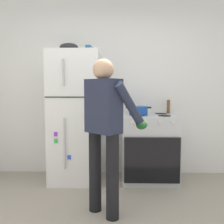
{
  "coord_description": "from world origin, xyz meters",
  "views": [
    {
      "loc": [
        0.05,
        -2.05,
        1.3
      ],
      "look_at": [
        -0.03,
        1.32,
        1.0
      ],
      "focal_mm": 41.51,
      "sensor_mm": 36.0,
      "label": 1
    }
  ],
  "objects_px": {
    "refrigerator": "(76,117)",
    "red_pot": "(138,110)",
    "coffee_mug": "(88,49)",
    "stove_range": "(149,148)",
    "person_cook": "(106,123)",
    "pepper_mill": "(168,107)",
    "mixing_bowl": "(69,47)"
  },
  "relations": [
    {
      "from": "mixing_bowl",
      "to": "person_cook",
      "type": "bearing_deg",
      "value": -61.09
    },
    {
      "from": "coffee_mug",
      "to": "refrigerator",
      "type": "bearing_deg",
      "value": -164.6
    },
    {
      "from": "stove_range",
      "to": "coffee_mug",
      "type": "bearing_deg",
      "value": 175.98
    },
    {
      "from": "refrigerator",
      "to": "red_pot",
      "type": "height_order",
      "value": "refrigerator"
    },
    {
      "from": "coffee_mug",
      "to": "red_pot",
      "type": "bearing_deg",
      "value": -8.15
    },
    {
      "from": "mixing_bowl",
      "to": "coffee_mug",
      "type": "bearing_deg",
      "value": 10.78
    },
    {
      "from": "coffee_mug",
      "to": "stove_range",
      "type": "bearing_deg",
      "value": -4.02
    },
    {
      "from": "coffee_mug",
      "to": "person_cook",
      "type": "bearing_deg",
      "value": -74.5
    },
    {
      "from": "stove_range",
      "to": "mixing_bowl",
      "type": "xyz_separation_m",
      "value": [
        -1.12,
        0.01,
        1.4
      ]
    },
    {
      "from": "person_cook",
      "to": "red_pot",
      "type": "distance_m",
      "value": 1.04
    },
    {
      "from": "refrigerator",
      "to": "person_cook",
      "type": "xyz_separation_m",
      "value": [
        0.48,
        -1.01,
        0.05
      ]
    },
    {
      "from": "refrigerator",
      "to": "red_pot",
      "type": "relative_size",
      "value": 5.14
    },
    {
      "from": "person_cook",
      "to": "mixing_bowl",
      "type": "relative_size",
      "value": 6.24
    },
    {
      "from": "refrigerator",
      "to": "red_pot",
      "type": "xyz_separation_m",
      "value": [
        0.88,
        -0.05,
        0.1
      ]
    },
    {
      "from": "person_cook",
      "to": "coffee_mug",
      "type": "height_order",
      "value": "coffee_mug"
    },
    {
      "from": "stove_range",
      "to": "red_pot",
      "type": "bearing_deg",
      "value": -166.08
    },
    {
      "from": "refrigerator",
      "to": "person_cook",
      "type": "relative_size",
      "value": 1.13
    },
    {
      "from": "person_cook",
      "to": "pepper_mill",
      "type": "height_order",
      "value": "person_cook"
    },
    {
      "from": "refrigerator",
      "to": "mixing_bowl",
      "type": "xyz_separation_m",
      "value": [
        -0.08,
        0.0,
        0.96
      ]
    },
    {
      "from": "mixing_bowl",
      "to": "red_pot",
      "type": "bearing_deg",
      "value": -2.98
    },
    {
      "from": "refrigerator",
      "to": "mixing_bowl",
      "type": "bearing_deg",
      "value": 179.78
    },
    {
      "from": "coffee_mug",
      "to": "mixing_bowl",
      "type": "height_order",
      "value": "mixing_bowl"
    },
    {
      "from": "stove_range",
      "to": "pepper_mill",
      "type": "bearing_deg",
      "value": 35.04
    },
    {
      "from": "stove_range",
      "to": "coffee_mug",
      "type": "relative_size",
      "value": 8.44
    },
    {
      "from": "refrigerator",
      "to": "red_pot",
      "type": "bearing_deg",
      "value": -3.23
    },
    {
      "from": "refrigerator",
      "to": "stove_range",
      "type": "relative_size",
      "value": 1.92
    },
    {
      "from": "person_cook",
      "to": "red_pot",
      "type": "relative_size",
      "value": 4.53
    },
    {
      "from": "stove_range",
      "to": "person_cook",
      "type": "relative_size",
      "value": 0.59
    },
    {
      "from": "person_cook",
      "to": "pepper_mill",
      "type": "bearing_deg",
      "value": 54.32
    },
    {
      "from": "coffee_mug",
      "to": "mixing_bowl",
      "type": "distance_m",
      "value": 0.27
    },
    {
      "from": "pepper_mill",
      "to": "mixing_bowl",
      "type": "xyz_separation_m",
      "value": [
        -1.42,
        -0.2,
        0.83
      ]
    },
    {
      "from": "pepper_mill",
      "to": "person_cook",
      "type": "bearing_deg",
      "value": -125.68
    }
  ]
}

